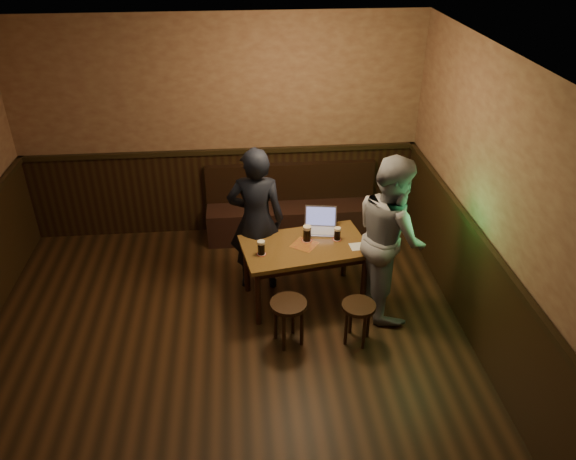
# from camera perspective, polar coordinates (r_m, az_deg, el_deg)

# --- Properties ---
(room) EXTENTS (5.04, 6.04, 2.84)m
(room) POSITION_cam_1_polar(r_m,az_deg,el_deg) (4.73, -7.11, -4.15)
(room) COLOR black
(room) RESTS_ON ground
(bench) EXTENTS (2.20, 0.50, 0.95)m
(bench) POSITION_cam_1_polar(r_m,az_deg,el_deg) (7.37, 0.36, 1.69)
(bench) COLOR black
(bench) RESTS_ON ground
(pub_table) EXTENTS (1.42, 0.96, 0.71)m
(pub_table) POSITION_cam_1_polar(r_m,az_deg,el_deg) (6.02, 1.68, -2.25)
(pub_table) COLOR #583619
(pub_table) RESTS_ON ground
(stool_left) EXTENTS (0.48, 0.48, 0.49)m
(stool_left) POSITION_cam_1_polar(r_m,az_deg,el_deg) (5.56, 0.05, -8.18)
(stool_left) COLOR black
(stool_left) RESTS_ON ground
(stool_right) EXTENTS (0.43, 0.43, 0.46)m
(stool_right) POSITION_cam_1_polar(r_m,az_deg,el_deg) (5.63, 7.15, -8.26)
(stool_right) COLOR black
(stool_right) RESTS_ON ground
(pint_left) EXTENTS (0.10, 0.10, 0.16)m
(pint_left) POSITION_cam_1_polar(r_m,az_deg,el_deg) (5.78, -2.73, -1.80)
(pint_left) COLOR #A41B14
(pint_left) RESTS_ON pub_table
(pint_mid) EXTENTS (0.12, 0.12, 0.18)m
(pint_mid) POSITION_cam_1_polar(r_m,az_deg,el_deg) (6.00, 1.94, -0.34)
(pint_mid) COLOR #A41B14
(pint_mid) RESTS_ON pub_table
(pint_right) EXTENTS (0.10, 0.10, 0.15)m
(pint_right) POSITION_cam_1_polar(r_m,az_deg,el_deg) (6.04, 5.03, -0.38)
(pint_right) COLOR #A41B14
(pint_right) RESTS_ON pub_table
(laptop) EXTENTS (0.39, 0.34, 0.25)m
(laptop) POSITION_cam_1_polar(r_m,az_deg,el_deg) (6.22, 3.31, 0.56)
(laptop) COLOR silver
(laptop) RESTS_ON pub_table
(menu) EXTENTS (0.23, 0.17, 0.00)m
(menu) POSITION_cam_1_polar(r_m,az_deg,el_deg) (5.99, 7.36, -1.64)
(menu) COLOR silver
(menu) RESTS_ON pub_table
(person_suit) EXTENTS (0.65, 0.45, 1.70)m
(person_suit) POSITION_cam_1_polar(r_m,az_deg,el_deg) (6.14, -3.25, 1.00)
(person_suit) COLOR black
(person_suit) RESTS_ON ground
(person_grey) EXTENTS (0.77, 0.93, 1.77)m
(person_grey) POSITION_cam_1_polar(r_m,az_deg,el_deg) (5.86, 10.35, -0.62)
(person_grey) COLOR gray
(person_grey) RESTS_ON ground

